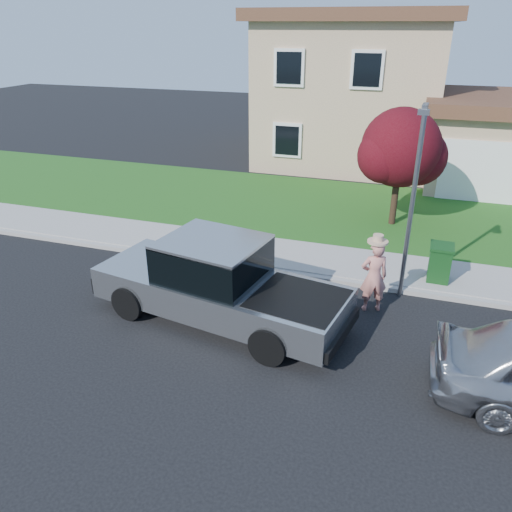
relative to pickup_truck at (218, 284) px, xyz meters
The scene contains 10 objects.
ground 1.10m from the pickup_truck, 27.44° to the right, with size 80.00×80.00×0.00m, color black.
curb 3.16m from the pickup_truck, 59.81° to the left, with size 40.00×0.20×0.12m, color gray.
sidewalk 4.11m from the pickup_truck, 67.71° to the left, with size 40.00×2.00×0.15m, color gray.
lawn 8.41m from the pickup_truck, 79.48° to the left, with size 40.00×7.00×0.10m, color #154C16.
house 16.37m from the pickup_truck, 83.48° to the left, with size 14.00×11.30×6.85m.
pickup_truck is the anchor object (origin of this frame).
woman 3.65m from the pickup_truck, 24.80° to the left, with size 0.76×0.63×1.95m.
ornamental_tree 8.23m from the pickup_truck, 65.06° to the left, with size 2.80×2.53×3.85m.
trash_bin 5.90m from the pickup_truck, 35.01° to the left, with size 0.61×0.70×0.97m.
street_lamp 4.96m from the pickup_truck, 31.62° to the left, with size 0.24×0.61×4.74m.
Camera 1 is at (3.41, -8.93, 6.29)m, focal length 35.00 mm.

